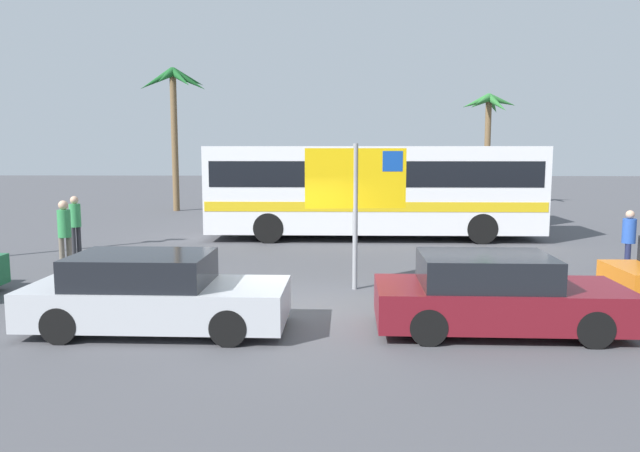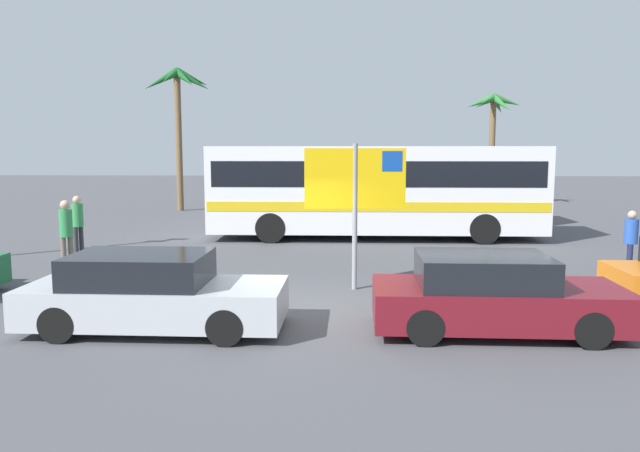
{
  "view_description": "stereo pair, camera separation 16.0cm",
  "coord_description": "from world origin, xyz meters",
  "px_view_note": "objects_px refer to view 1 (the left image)",
  "views": [
    {
      "loc": [
        0.71,
        -11.44,
        3.08
      ],
      "look_at": [
        0.34,
        2.67,
        1.3
      ],
      "focal_mm": 34.31,
      "sensor_mm": 36.0,
      "label": 1
    },
    {
      "loc": [
        0.87,
        -11.44,
        3.08
      ],
      "look_at": [
        0.34,
        2.67,
        1.3
      ],
      "focal_mm": 34.31,
      "sensor_mm": 36.0,
      "label": 2
    }
  ],
  "objects_px": {
    "bus_rear_coach": "(375,181)",
    "pedestrian_near_sign": "(64,229)",
    "bus_front_coach": "(373,187)",
    "car_maroon": "(495,295)",
    "ferry_sign": "(358,184)",
    "pedestrian_by_bus": "(629,237)",
    "car_silver": "(154,294)",
    "pedestrian_crossing_lot": "(75,221)"
  },
  "relations": [
    {
      "from": "car_maroon",
      "to": "pedestrian_near_sign",
      "type": "height_order",
      "value": "pedestrian_near_sign"
    },
    {
      "from": "pedestrian_crossing_lot",
      "to": "bus_rear_coach",
      "type": "bearing_deg",
      "value": 68.65
    },
    {
      "from": "bus_rear_coach",
      "to": "ferry_sign",
      "type": "xyz_separation_m",
      "value": [
        -1.13,
        -11.63,
        0.54
      ]
    },
    {
      "from": "pedestrian_by_bus",
      "to": "bus_front_coach",
      "type": "bearing_deg",
      "value": -22.24
    },
    {
      "from": "bus_front_coach",
      "to": "pedestrian_crossing_lot",
      "type": "height_order",
      "value": "bus_front_coach"
    },
    {
      "from": "bus_rear_coach",
      "to": "pedestrian_crossing_lot",
      "type": "height_order",
      "value": "bus_rear_coach"
    },
    {
      "from": "car_maroon",
      "to": "pedestrian_near_sign",
      "type": "bearing_deg",
      "value": 153.99
    },
    {
      "from": "bus_rear_coach",
      "to": "pedestrian_near_sign",
      "type": "xyz_separation_m",
      "value": [
        -8.43,
        -9.85,
        -0.71
      ]
    },
    {
      "from": "ferry_sign",
      "to": "car_maroon",
      "type": "bearing_deg",
      "value": -58.84
    },
    {
      "from": "ferry_sign",
      "to": "pedestrian_crossing_lot",
      "type": "distance_m",
      "value": 9.09
    },
    {
      "from": "pedestrian_near_sign",
      "to": "pedestrian_by_bus",
      "type": "relative_size",
      "value": 1.14
    },
    {
      "from": "ferry_sign",
      "to": "pedestrian_near_sign",
      "type": "distance_m",
      "value": 7.62
    },
    {
      "from": "bus_rear_coach",
      "to": "car_silver",
      "type": "bearing_deg",
      "value": -107.53
    },
    {
      "from": "bus_rear_coach",
      "to": "car_maroon",
      "type": "bearing_deg",
      "value": -85.75
    },
    {
      "from": "pedestrian_by_bus",
      "to": "car_silver",
      "type": "bearing_deg",
      "value": 48.56
    },
    {
      "from": "car_silver",
      "to": "pedestrian_near_sign",
      "type": "height_order",
      "value": "pedestrian_near_sign"
    },
    {
      "from": "bus_front_coach",
      "to": "pedestrian_near_sign",
      "type": "bearing_deg",
      "value": -143.5
    },
    {
      "from": "ferry_sign",
      "to": "car_silver",
      "type": "distance_m",
      "value": 5.08
    },
    {
      "from": "bus_front_coach",
      "to": "car_silver",
      "type": "relative_size",
      "value": 2.57
    },
    {
      "from": "bus_rear_coach",
      "to": "pedestrian_near_sign",
      "type": "relative_size",
      "value": 6.24
    },
    {
      "from": "bus_front_coach",
      "to": "bus_rear_coach",
      "type": "xyz_separation_m",
      "value": [
        0.32,
        3.85,
        0.0
      ]
    },
    {
      "from": "bus_rear_coach",
      "to": "pedestrian_by_bus",
      "type": "xyz_separation_m",
      "value": [
        5.65,
        -9.74,
        -0.86
      ]
    },
    {
      "from": "bus_front_coach",
      "to": "car_maroon",
      "type": "bearing_deg",
      "value": -82.59
    },
    {
      "from": "car_silver",
      "to": "bus_rear_coach",
      "type": "bearing_deg",
      "value": 73.53
    },
    {
      "from": "bus_rear_coach",
      "to": "ferry_sign",
      "type": "distance_m",
      "value": 11.69
    },
    {
      "from": "car_maroon",
      "to": "pedestrian_by_bus",
      "type": "distance_m",
      "value": 6.78
    },
    {
      "from": "bus_rear_coach",
      "to": "pedestrian_by_bus",
      "type": "height_order",
      "value": "bus_rear_coach"
    },
    {
      "from": "bus_front_coach",
      "to": "car_maroon",
      "type": "relative_size",
      "value": 2.7
    },
    {
      "from": "pedestrian_near_sign",
      "to": "pedestrian_crossing_lot",
      "type": "height_order",
      "value": "pedestrian_near_sign"
    },
    {
      "from": "bus_rear_coach",
      "to": "pedestrian_near_sign",
      "type": "bearing_deg",
      "value": -130.57
    },
    {
      "from": "car_maroon",
      "to": "pedestrian_near_sign",
      "type": "relative_size",
      "value": 2.31
    },
    {
      "from": "bus_rear_coach",
      "to": "pedestrian_near_sign",
      "type": "distance_m",
      "value": 12.98
    },
    {
      "from": "ferry_sign",
      "to": "pedestrian_near_sign",
      "type": "bearing_deg",
      "value": 162.04
    },
    {
      "from": "bus_front_coach",
      "to": "bus_rear_coach",
      "type": "height_order",
      "value": "same"
    },
    {
      "from": "car_silver",
      "to": "car_maroon",
      "type": "distance_m",
      "value": 5.78
    },
    {
      "from": "ferry_sign",
      "to": "car_silver",
      "type": "relative_size",
      "value": 0.73
    },
    {
      "from": "car_maroon",
      "to": "car_silver",
      "type": "bearing_deg",
      "value": -177.97
    },
    {
      "from": "bus_front_coach",
      "to": "bus_rear_coach",
      "type": "relative_size",
      "value": 1.0
    },
    {
      "from": "car_silver",
      "to": "pedestrian_by_bus",
      "type": "relative_size",
      "value": 2.77
    },
    {
      "from": "car_maroon",
      "to": "bus_rear_coach",
      "type": "bearing_deg",
      "value": 95.48
    },
    {
      "from": "ferry_sign",
      "to": "pedestrian_near_sign",
      "type": "relative_size",
      "value": 1.77
    },
    {
      "from": "bus_rear_coach",
      "to": "pedestrian_crossing_lot",
      "type": "relative_size",
      "value": 6.49
    }
  ]
}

